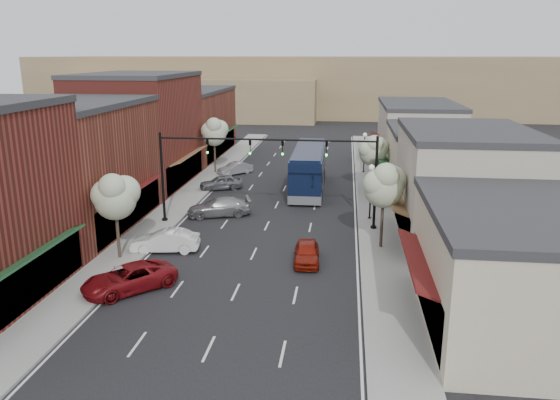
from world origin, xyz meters
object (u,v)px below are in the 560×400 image
(tree_left_near, at_px, (115,195))
(parked_car_d, at_px, (221,182))
(tree_right_far, at_px, (373,150))
(lamp_post_far, at_px, (365,146))
(coach_bus, at_px, (309,168))
(parked_car_c, at_px, (219,207))
(red_hatchback, at_px, (307,253))
(tree_left_far, at_px, (214,131))
(signal_mast_right, at_px, (343,168))
(signal_mast_left, at_px, (192,164))
(tree_right_near, at_px, (385,184))
(parked_car_b, at_px, (165,241))
(lamp_post_near, at_px, (371,183))
(parked_car_e, at_px, (235,168))
(parked_car_a, at_px, (129,278))

(tree_left_near, distance_m, parked_car_d, 19.38)
(tree_right_far, height_order, lamp_post_far, tree_right_far)
(coach_bus, xyz_separation_m, parked_car_c, (-6.53, -9.77, -1.34))
(red_hatchback, bearing_deg, coach_bus, 90.37)
(tree_left_far, bearing_deg, tree_right_far, -19.87)
(signal_mast_right, bearing_deg, signal_mast_left, 180.00)
(tree_right_far, distance_m, parked_car_c, 16.22)
(tree_right_near, bearing_deg, signal_mast_right, 123.91)
(parked_car_d, bearing_deg, parked_car_b, -22.05)
(tree_right_far, height_order, red_hatchback, tree_right_far)
(tree_left_far, bearing_deg, tree_left_near, -90.00)
(lamp_post_near, height_order, lamp_post_far, same)
(parked_car_d, xyz_separation_m, parked_car_e, (-0.02, 6.86, -0.05))
(parked_car_c, xyz_separation_m, parked_car_d, (-1.82, 8.68, -0.04))
(parked_car_a, height_order, parked_car_c, parked_car_c)
(parked_car_b, distance_m, parked_car_d, 17.12)
(lamp_post_near, relative_size, red_hatchback, 1.15)
(signal_mast_right, distance_m, parked_car_d, 16.40)
(parked_car_d, bearing_deg, parked_car_a, -22.26)
(lamp_post_far, bearing_deg, coach_bus, -124.24)
(red_hatchback, relative_size, parked_car_a, 0.75)
(parked_car_e, bearing_deg, parked_car_c, -39.12)
(signal_mast_left, bearing_deg, tree_left_far, 98.35)
(red_hatchback, height_order, parked_car_e, red_hatchback)
(signal_mast_left, height_order, parked_car_a, signal_mast_left)
(lamp_post_far, bearing_deg, signal_mast_right, -96.22)
(coach_bus, distance_m, parked_car_b, 20.01)
(tree_left_near, bearing_deg, parked_car_e, 85.10)
(tree_right_near, height_order, lamp_post_far, tree_right_near)
(parked_car_d, bearing_deg, tree_right_near, 21.28)
(tree_left_far, xyz_separation_m, lamp_post_far, (16.05, 2.06, -1.60))
(tree_right_far, height_order, parked_car_a, tree_right_far)
(tree_left_near, height_order, parked_car_e, tree_left_near)
(parked_car_b, bearing_deg, parked_car_e, 172.61)
(coach_bus, distance_m, parked_car_d, 8.53)
(parked_car_b, xyz_separation_m, parked_car_e, (-0.20, 23.99, -0.08))
(tree_right_near, xyz_separation_m, red_hatchback, (-4.79, -3.08, -3.79))
(signal_mast_right, bearing_deg, parked_car_b, -151.39)
(tree_left_near, xyz_separation_m, parked_car_e, (2.21, 25.79, -3.58))
(signal_mast_right, height_order, tree_right_far, signal_mast_right)
(tree_left_far, distance_m, parked_car_b, 24.63)
(signal_mast_left, relative_size, tree_right_far, 1.51)
(coach_bus, height_order, parked_car_a, coach_bus)
(tree_right_near, xyz_separation_m, parked_car_a, (-14.21, -8.40, -3.73))
(lamp_post_near, relative_size, parked_car_c, 0.87)
(signal_mast_right, relative_size, parked_car_e, 2.10)
(tree_left_near, bearing_deg, signal_mast_right, 30.14)
(signal_mast_right, relative_size, tree_left_near, 1.44)
(tree_left_far, relative_size, parked_car_e, 1.57)
(tree_left_near, bearing_deg, signal_mast_left, 71.90)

